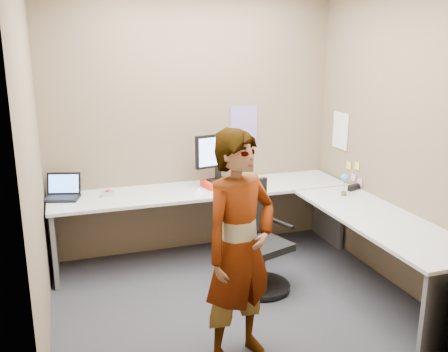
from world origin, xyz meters
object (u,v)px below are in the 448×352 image
object	(u,v)px
desk	(266,217)
monitor	(218,153)
office_chair	(258,247)
person	(240,249)

from	to	relation	value
desk	monitor	bearing A→B (deg)	111.77
office_chair	person	size ratio (longest dim) A/B	0.59
desk	person	distance (m)	1.32
person	desk	bearing A→B (deg)	35.88
monitor	person	distance (m)	1.82
office_chair	person	xyz separation A→B (m)	(-0.51, -0.90, 0.42)
desk	office_chair	size ratio (longest dim) A/B	3.13
office_chair	person	bearing A→B (deg)	-138.35
desk	office_chair	xyz separation A→B (m)	(-0.16, -0.21, -0.20)
desk	monitor	world-z (taller)	monitor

